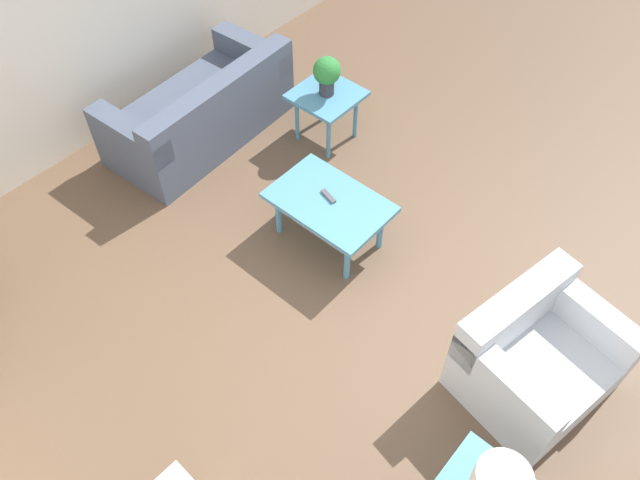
{
  "coord_description": "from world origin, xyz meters",
  "views": [
    {
      "loc": [
        -1.61,
        2.33,
        4.02
      ],
      "look_at": [
        0.26,
        0.19,
        0.55
      ],
      "focal_mm": 35.0,
      "sensor_mm": 36.0,
      "label": 1
    }
  ],
  "objects": [
    {
      "name": "potted_plant",
      "position": [
        1.35,
        -1.15,
        0.73
      ],
      "size": [
        0.25,
        0.25,
        0.37
      ],
      "color": "#333338",
      "rests_on": "side_table_plant"
    },
    {
      "name": "armchair",
      "position": [
        -1.36,
        -0.13,
        0.3
      ],
      "size": [
        0.97,
        1.1,
        0.77
      ],
      "rotation": [
        0.0,
        0.0,
        -1.76
      ],
      "color": "silver",
      "rests_on": "ground_plane"
    },
    {
      "name": "side_table_plant",
      "position": [
        1.35,
        -1.15,
        0.44
      ],
      "size": [
        0.57,
        0.57,
        0.52
      ],
      "color": "teal",
      "rests_on": "ground_plane"
    },
    {
      "name": "remote_control",
      "position": [
        0.54,
        -0.23,
        0.47
      ],
      "size": [
        0.16,
        0.08,
        0.02
      ],
      "color": "#4C4C51",
      "rests_on": "coffee_table"
    },
    {
      "name": "coffee_table",
      "position": [
        0.51,
        -0.21,
        0.4
      ],
      "size": [
        0.93,
        0.62,
        0.46
      ],
      "color": "teal",
      "rests_on": "ground_plane"
    },
    {
      "name": "ground_plane",
      "position": [
        0.0,
        0.0,
        0.0
      ],
      "size": [
        14.0,
        14.0,
        0.0
      ],
      "primitive_type": "plane",
      "color": "brown"
    },
    {
      "name": "sofa",
      "position": [
        2.24,
        -0.4,
        0.29
      ],
      "size": [
        0.96,
        1.8,
        0.76
      ],
      "rotation": [
        0.0,
        0.0,
        1.63
      ],
      "color": "#4C566B",
      "rests_on": "ground_plane"
    }
  ]
}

